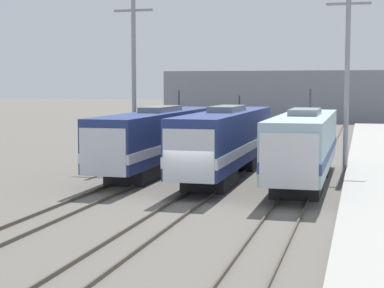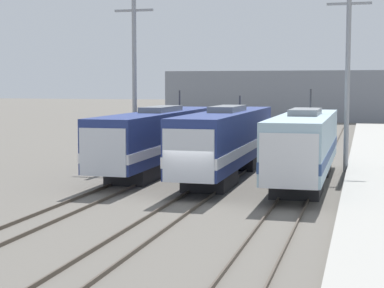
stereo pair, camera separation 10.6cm
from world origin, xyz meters
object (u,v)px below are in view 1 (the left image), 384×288
object	(u,v)px
locomotive_center	(225,141)
locomotive_far_left	(158,138)
catenary_tower_left	(134,74)
catenary_tower_right	(347,73)
locomotive_far_right	(304,146)

from	to	relation	value
locomotive_center	locomotive_far_left	bearing A→B (deg)	159.98
locomotive_center	catenary_tower_left	size ratio (longest dim) A/B	1.48
catenary_tower_right	locomotive_center	bearing A→B (deg)	-145.15
catenary_tower_left	catenary_tower_right	distance (m)	14.54
locomotive_far_right	catenary_tower_left	xyz separation A→B (m)	(-12.40, 6.25, 4.18)
locomotive_center	catenary_tower_right	xyz separation A→B (m)	(6.95, 4.84, 4.14)
locomotive_far_right	catenary_tower_left	world-z (taller)	catenary_tower_left
locomotive_far_right	catenary_tower_right	world-z (taller)	catenary_tower_right
locomotive_center	catenary_tower_left	distance (m)	9.91
catenary_tower_right	catenary_tower_left	bearing A→B (deg)	180.00
locomotive_far_left	locomotive_center	size ratio (longest dim) A/B	1.09
locomotive_far_left	locomotive_far_right	size ratio (longest dim) A/B	1.21
locomotive_far_right	locomotive_far_left	bearing A→B (deg)	161.81
locomotive_center	catenary_tower_left	xyz separation A→B (m)	(-7.59, 4.84, 4.14)
catenary_tower_left	catenary_tower_right	xyz separation A→B (m)	(14.54, 0.00, 0.00)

